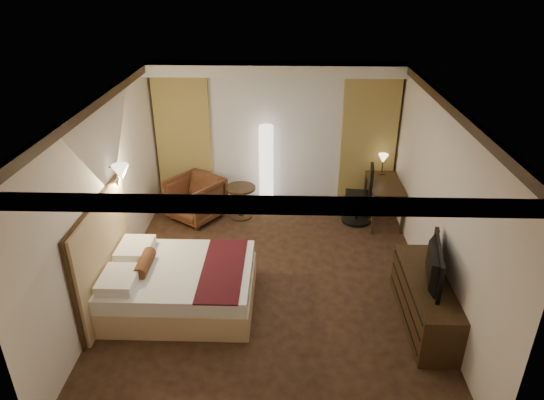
{
  "coord_description": "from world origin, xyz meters",
  "views": [
    {
      "loc": [
        0.19,
        -5.87,
        4.24
      ],
      "look_at": [
        0.0,
        0.4,
        1.15
      ],
      "focal_mm": 32.0,
      "sensor_mm": 36.0,
      "label": 1
    }
  ],
  "objects_px": {
    "bed": "(181,286)",
    "office_chair": "(358,194)",
    "dresser": "(425,301)",
    "television": "(429,261)",
    "armchair": "(195,197)",
    "side_table": "(241,202)",
    "floor_lamp": "(266,168)",
    "desk": "(383,202)"
  },
  "relations": [
    {
      "from": "bed",
      "to": "office_chair",
      "type": "relative_size",
      "value": 1.79
    },
    {
      "from": "office_chair",
      "to": "dresser",
      "type": "height_order",
      "value": "office_chair"
    },
    {
      "from": "dresser",
      "to": "television",
      "type": "xyz_separation_m",
      "value": [
        -0.03,
        0.0,
        0.61
      ]
    },
    {
      "from": "armchair",
      "to": "side_table",
      "type": "height_order",
      "value": "armchair"
    },
    {
      "from": "armchair",
      "to": "dresser",
      "type": "relative_size",
      "value": 0.51
    },
    {
      "from": "side_table",
      "to": "office_chair",
      "type": "relative_size",
      "value": 0.55
    },
    {
      "from": "floor_lamp",
      "to": "desk",
      "type": "bearing_deg",
      "value": -10.75
    },
    {
      "from": "armchair",
      "to": "side_table",
      "type": "bearing_deg",
      "value": 41.09
    },
    {
      "from": "floor_lamp",
      "to": "desk",
      "type": "distance_m",
      "value": 2.2
    },
    {
      "from": "bed",
      "to": "armchair",
      "type": "height_order",
      "value": "armchair"
    },
    {
      "from": "floor_lamp",
      "to": "television",
      "type": "bearing_deg",
      "value": -56.07
    },
    {
      "from": "floor_lamp",
      "to": "office_chair",
      "type": "bearing_deg",
      "value": -15.33
    },
    {
      "from": "desk",
      "to": "dresser",
      "type": "bearing_deg",
      "value": -88.97
    },
    {
      "from": "bed",
      "to": "floor_lamp",
      "type": "distance_m",
      "value": 3.12
    },
    {
      "from": "dresser",
      "to": "office_chair",
      "type": "bearing_deg",
      "value": 100.77
    },
    {
      "from": "side_table",
      "to": "desk",
      "type": "bearing_deg",
      "value": -1.21
    },
    {
      "from": "armchair",
      "to": "television",
      "type": "xyz_separation_m",
      "value": [
        3.41,
        -2.75,
        0.5
      ]
    },
    {
      "from": "bed",
      "to": "armchair",
      "type": "bearing_deg",
      "value": 95.21
    },
    {
      "from": "office_chair",
      "to": "television",
      "type": "bearing_deg",
      "value": -72.25
    },
    {
      "from": "television",
      "to": "side_table",
      "type": "bearing_deg",
      "value": 53.52
    },
    {
      "from": "armchair",
      "to": "side_table",
      "type": "relative_size",
      "value": 1.44
    },
    {
      "from": "office_chair",
      "to": "dresser",
      "type": "distance_m",
      "value": 2.78
    },
    {
      "from": "armchair",
      "to": "floor_lamp",
      "type": "distance_m",
      "value": 1.4
    },
    {
      "from": "office_chair",
      "to": "dresser",
      "type": "bearing_deg",
      "value": -71.64
    },
    {
      "from": "bed",
      "to": "armchair",
      "type": "distance_m",
      "value": 2.48
    },
    {
      "from": "armchair",
      "to": "office_chair",
      "type": "relative_size",
      "value": 0.79
    },
    {
      "from": "dresser",
      "to": "television",
      "type": "height_order",
      "value": "television"
    },
    {
      "from": "desk",
      "to": "television",
      "type": "relative_size",
      "value": 1.11
    },
    {
      "from": "television",
      "to": "floor_lamp",
      "type": "bearing_deg",
      "value": 44.97
    },
    {
      "from": "armchair",
      "to": "desk",
      "type": "distance_m",
      "value": 3.39
    },
    {
      "from": "desk",
      "to": "office_chair",
      "type": "distance_m",
      "value": 0.5
    },
    {
      "from": "side_table",
      "to": "floor_lamp",
      "type": "height_order",
      "value": "floor_lamp"
    },
    {
      "from": "desk",
      "to": "television",
      "type": "xyz_separation_m",
      "value": [
        0.02,
        -2.77,
        0.56
      ]
    },
    {
      "from": "armchair",
      "to": "television",
      "type": "bearing_deg",
      "value": -3.33
    },
    {
      "from": "desk",
      "to": "dresser",
      "type": "height_order",
      "value": "desk"
    },
    {
      "from": "dresser",
      "to": "television",
      "type": "bearing_deg",
      "value": 180.0
    },
    {
      "from": "bed",
      "to": "television",
      "type": "distance_m",
      "value": 3.26
    },
    {
      "from": "armchair",
      "to": "television",
      "type": "distance_m",
      "value": 4.41
    },
    {
      "from": "side_table",
      "to": "television",
      "type": "xyz_separation_m",
      "value": [
        2.59,
        -2.83,
        0.64
      ]
    },
    {
      "from": "floor_lamp",
      "to": "dresser",
      "type": "height_order",
      "value": "floor_lamp"
    },
    {
      "from": "floor_lamp",
      "to": "television",
      "type": "relative_size",
      "value": 1.69
    },
    {
      "from": "floor_lamp",
      "to": "dresser",
      "type": "distance_m",
      "value": 3.87
    }
  ]
}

